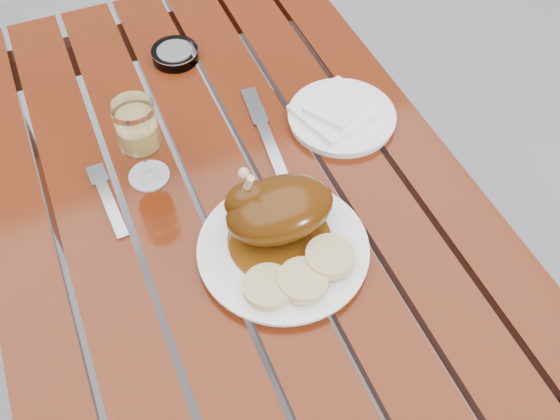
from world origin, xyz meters
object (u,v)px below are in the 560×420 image
Objects in this scene: ashtray at (175,54)px; wine_glass at (141,143)px; dinner_plate at (283,250)px; side_plate at (342,117)px; table at (237,292)px.

wine_glass is at bearing -115.52° from ashtray.
dinner_plate is 1.62× the size of wine_glass.
side_plate is (0.37, -0.01, -0.08)m from wine_glass.
dinner_plate is at bearing -133.25° from side_plate.
table is 0.52m from ashtray.
ashtray is (-0.01, 0.53, 0.00)m from dinner_plate.
table is at bearing -93.41° from ashtray.
ashtray is at bearing 86.59° from table.
side_plate is 2.12× the size of ashtray.
dinner_plate is 2.85× the size of ashtray.
side_plate is at bearing 12.92° from table.
wine_glass is 1.76× the size of ashtray.
side_plate reaches higher than table.
side_plate is at bearing 46.75° from dinner_plate.
side_plate is 0.37m from ashtray.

